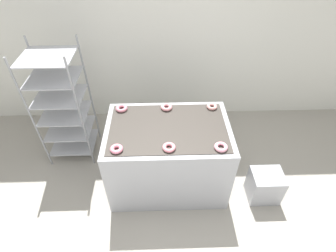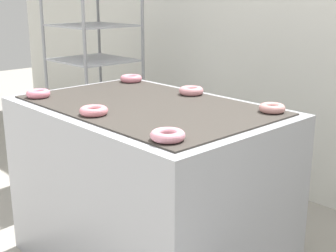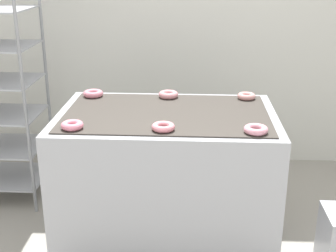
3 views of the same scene
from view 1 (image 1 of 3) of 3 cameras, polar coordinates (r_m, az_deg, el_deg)
name	(u,v)px [view 1 (image 1 of 3)]	position (r m, az deg, el deg)	size (l,w,h in m)	color
ground_plane	(170,231)	(3.14, 0.44, -21.86)	(14.00, 14.00, 0.00)	#9E998E
wall_back	(165,31)	(3.79, -0.72, 19.89)	(8.00, 0.05, 2.80)	silver
fryer_machine	(168,156)	(3.15, 0.01, -6.52)	(1.37, 0.91, 0.92)	#A8AAB2
baking_rack_cart	(63,105)	(3.56, -21.94, 4.26)	(0.60, 0.55, 1.61)	gray
glaze_bin	(265,186)	(3.41, 20.29, -12.08)	(0.36, 0.31, 0.40)	#A8AAB2
donut_near_left	(117,149)	(2.62, -11.14, -4.91)	(0.13, 0.13, 0.04)	pink
donut_near_center	(169,147)	(2.59, 0.21, -4.67)	(0.13, 0.13, 0.04)	pink
donut_near_right	(221,147)	(2.64, 11.45, -4.51)	(0.13, 0.13, 0.04)	pink
donut_far_left	(122,108)	(3.10, -10.08, 3.82)	(0.14, 0.14, 0.04)	pink
donut_far_center	(166,107)	(3.07, -0.34, 4.13)	(0.14, 0.14, 0.04)	pink
donut_far_right	(212,107)	(3.12, 9.54, 4.20)	(0.12, 0.12, 0.04)	#CF8E8A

